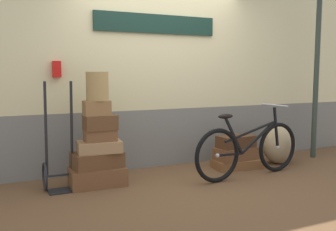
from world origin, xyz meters
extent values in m
cube|color=brown|center=(0.00, 0.00, -0.03)|extent=(9.09, 5.20, 0.06)
cube|color=slate|center=(0.00, 0.85, 0.41)|extent=(7.09, 0.20, 0.82)
cube|color=beige|center=(0.00, 0.85, 1.84)|extent=(7.09, 0.20, 2.03)
cube|color=#142D23|center=(-0.06, 0.73, 2.01)|extent=(1.77, 0.04, 0.26)
cube|color=red|center=(-1.43, 0.71, 1.39)|extent=(0.10, 0.08, 0.20)
cylinder|color=#2D382D|center=(2.44, 0.25, 1.43)|extent=(0.08, 0.08, 2.85)
cube|color=brown|center=(-1.07, 0.20, 0.11)|extent=(0.66, 0.40, 0.22)
cube|color=brown|center=(-1.07, 0.22, 0.31)|extent=(0.61, 0.41, 0.19)
cube|color=#9E754C|center=(-1.04, 0.19, 0.47)|extent=(0.54, 0.35, 0.13)
cube|color=brown|center=(-1.03, 0.19, 0.61)|extent=(0.37, 0.21, 0.13)
cube|color=brown|center=(-1.03, 0.19, 0.76)|extent=(0.38, 0.24, 0.17)
cube|color=olive|center=(-1.07, 0.19, 0.93)|extent=(0.30, 0.20, 0.17)
cube|color=brown|center=(0.94, 0.20, 0.06)|extent=(0.71, 0.43, 0.12)
cube|color=brown|center=(0.93, 0.22, 0.20)|extent=(0.60, 0.36, 0.17)
cube|color=#4C2D19|center=(0.93, 0.22, 0.37)|extent=(0.53, 0.31, 0.17)
cylinder|color=#A8844C|center=(-1.05, 0.20, 1.19)|extent=(0.26, 0.26, 0.34)
torus|color=black|center=(-1.67, 0.26, 0.16)|extent=(0.03, 0.33, 0.33)
torus|color=black|center=(-1.32, 0.26, 0.16)|extent=(0.03, 0.33, 0.33)
cylinder|color=black|center=(-1.49, 0.26, 0.16)|extent=(0.35, 0.02, 0.02)
cylinder|color=black|center=(-1.64, 0.26, 0.71)|extent=(0.03, 0.10, 1.08)
cylinder|color=black|center=(-1.35, 0.26, 0.71)|extent=(0.03, 0.10, 1.08)
cube|color=black|center=(-1.49, 0.15, 0.01)|extent=(0.31, 0.22, 0.02)
ellipsoid|color=tan|center=(1.66, 0.16, 0.28)|extent=(0.51, 0.43, 0.56)
torus|color=black|center=(0.30, -0.29, 0.34)|extent=(0.67, 0.12, 0.67)
sphere|color=#B2B2B7|center=(0.30, -0.29, 0.34)|extent=(0.05, 0.05, 0.05)
torus|color=black|center=(1.33, -0.19, 0.34)|extent=(0.67, 0.12, 0.67)
sphere|color=#B2B2B7|center=(1.33, -0.19, 0.34)|extent=(0.05, 0.05, 0.05)
cube|color=black|center=(0.96, -0.22, 0.50)|extent=(0.57, 0.08, 0.39)
cube|color=black|center=(0.55, -0.27, 0.56)|extent=(0.30, 0.06, 0.49)
cube|color=black|center=(0.49, -0.27, 0.33)|extent=(0.40, 0.07, 0.04)
cube|color=black|center=(0.83, -0.24, 0.59)|extent=(0.84, 0.11, 0.22)
cube|color=black|center=(1.28, -0.19, 0.61)|extent=(0.11, 0.04, 0.55)
ellipsoid|color=black|center=(0.41, -0.28, 0.81)|extent=(0.23, 0.11, 0.06)
cylinder|color=#A5A5AD|center=(1.24, -0.20, 0.91)|extent=(0.07, 0.46, 0.02)
camera|label=1|loc=(-2.19, -4.16, 1.34)|focal=40.64mm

